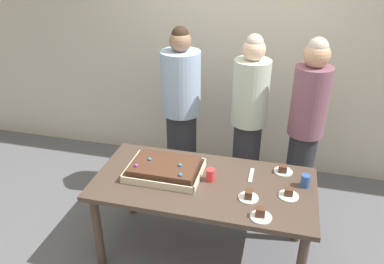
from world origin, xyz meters
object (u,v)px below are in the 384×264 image
object	(u,v)px
party_table	(203,191)
drink_cup_middle	(211,175)
plated_slice_far_left	(289,194)
person_striped_tie_right	(248,121)
cake_server_utensil	(251,175)
plated_slice_near_right	(261,215)
person_serving_front	(181,113)
plated_slice_far_right	(283,170)
plated_slice_near_left	(248,196)
sheet_cake	(165,169)
drink_cup_nearest	(305,181)
person_green_shirt_behind	(306,128)

from	to	relation	value
party_table	drink_cup_middle	bearing A→B (deg)	37.72
plated_slice_far_left	person_striped_tie_right	bearing A→B (deg)	115.44
drink_cup_middle	cake_server_utensil	world-z (taller)	drink_cup_middle
plated_slice_near_right	person_serving_front	bearing A→B (deg)	127.28
cake_server_utensil	plated_slice_far_right	bearing A→B (deg)	24.57
person_serving_front	person_striped_tie_right	bearing A→B (deg)	81.28
plated_slice_near_left	plated_slice_far_right	xyz separation A→B (m)	(0.23, 0.42, -0.00)
party_table	plated_slice_near_left	bearing A→B (deg)	-18.65
sheet_cake	plated_slice_far_right	world-z (taller)	sheet_cake
plated_slice_near_left	cake_server_utensil	size ratio (longest dim) A/B	0.75
plated_slice_far_left	drink_cup_nearest	distance (m)	0.20
plated_slice_near_right	person_green_shirt_behind	size ratio (longest dim) A/B	0.09
person_serving_front	plated_slice_near_right	bearing A→B (deg)	30.82
plated_slice_far_right	drink_cup_nearest	xyz separation A→B (m)	(0.17, -0.15, 0.03)
plated_slice_near_left	person_serving_front	world-z (taller)	person_serving_front
plated_slice_far_right	drink_cup_nearest	world-z (taller)	drink_cup_nearest
drink_cup_middle	person_serving_front	size ratio (longest dim) A/B	0.06
plated_slice_far_left	person_serving_front	xyz separation A→B (m)	(-1.08, 0.89, 0.14)
party_table	person_striped_tie_right	xyz separation A→B (m)	(0.24, 0.84, 0.25)
party_table	plated_slice_far_left	distance (m)	0.66
party_table	plated_slice_near_left	world-z (taller)	plated_slice_near_left
party_table	cake_server_utensil	world-z (taller)	cake_server_utensil
plated_slice_near_left	drink_cup_middle	size ratio (longest dim) A/B	1.50
plated_slice_near_right	person_serving_front	size ratio (longest dim) A/B	0.09
plated_slice_far_right	drink_cup_middle	size ratio (longest dim) A/B	1.50
cake_server_utensil	person_striped_tie_right	distance (m)	0.69
drink_cup_middle	sheet_cake	bearing A→B (deg)	179.98
party_table	person_green_shirt_behind	bearing A→B (deg)	45.38
plated_slice_near_right	drink_cup_middle	distance (m)	0.55
sheet_cake	plated_slice_near_left	bearing A→B (deg)	-12.93
party_table	sheet_cake	xyz separation A→B (m)	(-0.33, 0.04, 0.13)
sheet_cake	person_striped_tie_right	world-z (taller)	person_striped_tie_right
plated_slice_near_left	cake_server_utensil	bearing A→B (deg)	92.52
cake_server_utensil	person_serving_front	size ratio (longest dim) A/B	0.12
person_serving_front	person_green_shirt_behind	size ratio (longest dim) A/B	1.00
sheet_cake	plated_slice_far_right	bearing A→B (deg)	15.40
party_table	person_striped_tie_right	world-z (taller)	person_striped_tie_right
person_serving_front	party_table	bearing A→B (deg)	19.67
drink_cup_middle	person_serving_front	distance (m)	0.96
party_table	sheet_cake	bearing A→B (deg)	173.71
plated_slice_near_left	plated_slice_far_right	size ratio (longest dim) A/B	1.00
sheet_cake	person_green_shirt_behind	size ratio (longest dim) A/B	0.34
plated_slice_far_left	drink_cup_nearest	xyz separation A→B (m)	(0.12, 0.16, 0.03)
plated_slice_near_right	plated_slice_far_right	bearing A→B (deg)	78.29
person_green_shirt_behind	plated_slice_near_right	bearing A→B (deg)	41.32
party_table	drink_cup_nearest	xyz separation A→B (m)	(0.77, 0.14, 0.14)
sheet_cake	plated_slice_near_right	xyz separation A→B (m)	(0.80, -0.35, -0.02)
person_green_shirt_behind	plated_slice_near_left	bearing A→B (deg)	32.40
plated_slice_far_left	drink_cup_nearest	bearing A→B (deg)	53.80
plated_slice_far_right	person_serving_front	distance (m)	1.18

